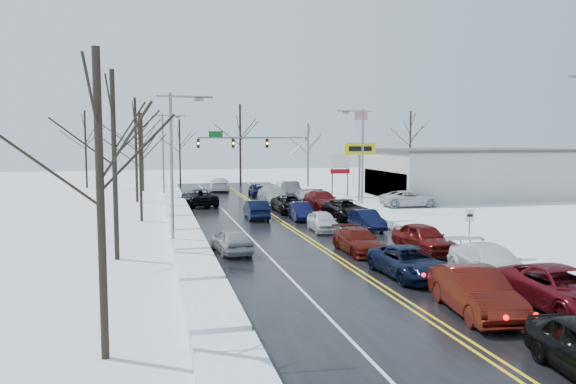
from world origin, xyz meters
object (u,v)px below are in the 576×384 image
object	(u,v)px
traffic_signal_mast	(267,146)
flagpole	(355,142)
oncoming_car_0	(256,219)
tires_plus_sign	(360,153)
dealership_building	(469,173)

from	to	relation	value
traffic_signal_mast	flagpole	world-z (taller)	flagpole
traffic_signal_mast	oncoming_car_0	xyz separation A→B (m)	(-5.02, -20.82, -5.48)
flagpole	oncoming_car_0	xyz separation A→B (m)	(-16.75, -22.83, -5.93)
tires_plus_sign	flagpole	distance (m)	14.79
traffic_signal_mast	dealership_building	world-z (taller)	traffic_signal_mast
dealership_building	traffic_signal_mast	bearing A→B (deg)	154.05
traffic_signal_mast	oncoming_car_0	size ratio (longest dim) A/B	2.90
tires_plus_sign	traffic_signal_mast	bearing A→B (deg)	120.46
tires_plus_sign	oncoming_car_0	xyz separation A→B (m)	(-12.08, -8.82, -4.99)
tires_plus_sign	dealership_building	distance (m)	13.82
traffic_signal_mast	flagpole	distance (m)	11.90
traffic_signal_mast	tires_plus_sign	bearing A→B (deg)	-59.54
flagpole	dealership_building	size ratio (longest dim) A/B	0.49
dealership_building	flagpole	bearing A→B (deg)	126.27
dealership_building	oncoming_car_0	world-z (taller)	dealership_building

